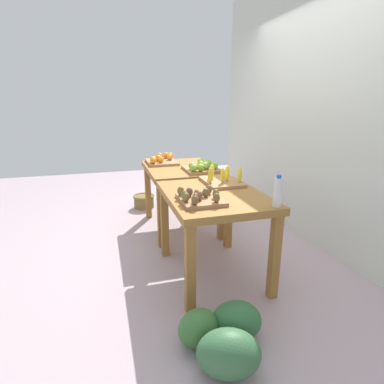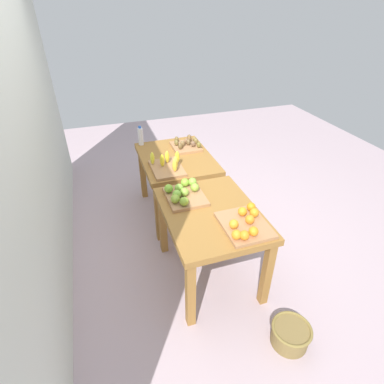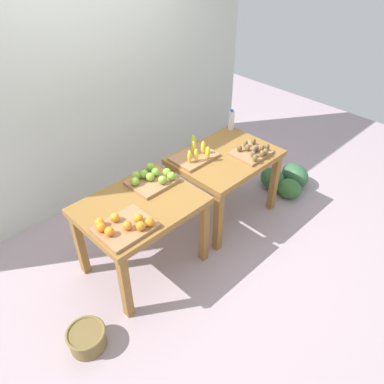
# 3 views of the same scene
# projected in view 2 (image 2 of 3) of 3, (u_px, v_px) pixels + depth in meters

# --- Properties ---
(ground_plane) EXTENTS (8.00, 8.00, 0.00)m
(ground_plane) POSITION_uv_depth(u_px,v_px,m) (191.00, 237.00, 3.50)
(ground_plane) COLOR #B19BA4
(back_wall) EXTENTS (4.40, 0.12, 3.00)m
(back_wall) POSITION_uv_depth(u_px,v_px,m) (23.00, 125.00, 2.33)
(back_wall) COLOR silver
(back_wall) RESTS_ON ground_plane
(display_table_left) EXTENTS (1.04, 0.80, 0.77)m
(display_table_left) POSITION_uv_depth(u_px,v_px,m) (211.00, 221.00, 2.70)
(display_table_left) COLOR olive
(display_table_left) RESTS_ON ground_plane
(display_table_right) EXTENTS (1.04, 0.80, 0.77)m
(display_table_right) POSITION_uv_depth(u_px,v_px,m) (176.00, 165.00, 3.59)
(display_table_right) COLOR olive
(display_table_right) RESTS_ON ground_plane
(orange_bin) EXTENTS (0.44, 0.36, 0.11)m
(orange_bin) POSITION_uv_depth(u_px,v_px,m) (245.00, 224.00, 2.43)
(orange_bin) COLOR #A8764C
(orange_bin) RESTS_ON display_table_left
(apple_bin) EXTENTS (0.40, 0.36, 0.11)m
(apple_bin) POSITION_uv_depth(u_px,v_px,m) (184.00, 193.00, 2.79)
(apple_bin) COLOR #A8764C
(apple_bin) RESTS_ON display_table_left
(banana_crate) EXTENTS (0.44, 0.32, 0.17)m
(banana_crate) POSITION_uv_depth(u_px,v_px,m) (167.00, 166.00, 3.25)
(banana_crate) COLOR #A8764C
(banana_crate) RESTS_ON display_table_right
(kiwi_bin) EXTENTS (0.36, 0.33, 0.10)m
(kiwi_bin) POSITION_uv_depth(u_px,v_px,m) (187.00, 145.00, 3.72)
(kiwi_bin) COLOR #A8764C
(kiwi_bin) RESTS_ON display_table_right
(water_bottle) EXTENTS (0.06, 0.06, 0.24)m
(water_bottle) POSITION_uv_depth(u_px,v_px,m) (141.00, 136.00, 3.75)
(water_bottle) COLOR silver
(water_bottle) RESTS_ON display_table_right
(watermelon_pile) EXTENTS (0.60, 0.61, 0.28)m
(watermelon_pile) POSITION_uv_depth(u_px,v_px,m) (177.00, 167.00, 4.65)
(watermelon_pile) COLOR #34633C
(watermelon_pile) RESTS_ON ground_plane
(wicker_basket) EXTENTS (0.31, 0.31, 0.19)m
(wicker_basket) POSITION_uv_depth(u_px,v_px,m) (290.00, 334.00, 2.39)
(wicker_basket) COLOR olive
(wicker_basket) RESTS_ON ground_plane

